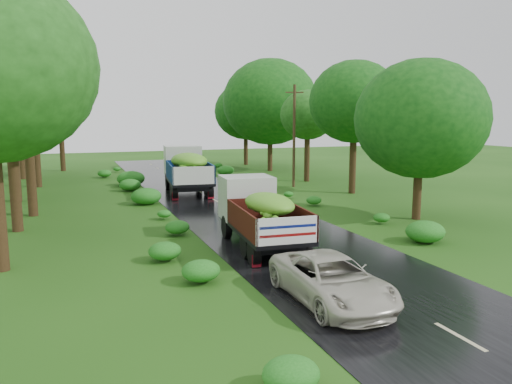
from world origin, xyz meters
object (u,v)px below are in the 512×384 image
truck_far (186,167)px  car (332,280)px  utility_pole (294,135)px  truck_near (259,210)px

truck_far → car: (-0.82, -20.81, -1.04)m
car → utility_pole: (8.59, 20.67, 3.06)m
truck_far → car: size_ratio=1.61×
truck_far → utility_pole: size_ratio=1.02×
car → utility_pole: size_ratio=0.63×
truck_far → car: bearing=-85.9°
truck_near → utility_pole: 16.73m
car → utility_pole: utility_pole is taller
truck_far → utility_pole: bearing=5.3°
truck_near → truck_far: (0.50, 14.51, 0.25)m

